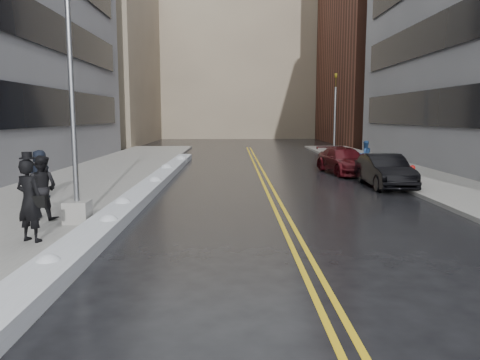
{
  "coord_description": "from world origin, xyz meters",
  "views": [
    {
      "loc": [
        0.96,
        -10.64,
        3.06
      ],
      "look_at": [
        1.16,
        2.15,
        1.3
      ],
      "focal_mm": 35.0,
      "sensor_mm": 36.0,
      "label": 1
    }
  ],
  "objects_px": {
    "lamppost": "(74,136)",
    "fire_hydrant": "(412,172)",
    "pedestrian_b": "(42,188)",
    "pedestrian_east": "(365,155)",
    "traffic_signal": "(335,111)",
    "pedestrian_c": "(40,174)",
    "pedestrian_fedora": "(30,201)",
    "car_maroon": "(344,161)",
    "car_black": "(385,171)"
  },
  "relations": [
    {
      "from": "car_maroon",
      "to": "car_black",
      "type": "bearing_deg",
      "value": -90.67
    },
    {
      "from": "pedestrian_fedora",
      "to": "pedestrian_c",
      "type": "distance_m",
      "value": 6.16
    },
    {
      "from": "lamppost",
      "to": "car_maroon",
      "type": "height_order",
      "value": "lamppost"
    },
    {
      "from": "pedestrian_b",
      "to": "car_black",
      "type": "height_order",
      "value": "pedestrian_b"
    },
    {
      "from": "pedestrian_fedora",
      "to": "pedestrian_c",
      "type": "height_order",
      "value": "pedestrian_fedora"
    },
    {
      "from": "traffic_signal",
      "to": "pedestrian_b",
      "type": "height_order",
      "value": "traffic_signal"
    },
    {
      "from": "pedestrian_b",
      "to": "fire_hydrant",
      "type": "bearing_deg",
      "value": -140.45
    },
    {
      "from": "pedestrian_east",
      "to": "car_black",
      "type": "relative_size",
      "value": 0.36
    },
    {
      "from": "fire_hydrant",
      "to": "pedestrian_c",
      "type": "xyz_separation_m",
      "value": [
        -14.85,
        -4.15,
        0.46
      ]
    },
    {
      "from": "pedestrian_c",
      "to": "car_black",
      "type": "distance_m",
      "value": 13.77
    },
    {
      "from": "lamppost",
      "to": "pedestrian_east",
      "type": "distance_m",
      "value": 17.24
    },
    {
      "from": "fire_hydrant",
      "to": "lamppost",
      "type": "bearing_deg",
      "value": -146.96
    },
    {
      "from": "lamppost",
      "to": "traffic_signal",
      "type": "bearing_deg",
      "value": 61.79
    },
    {
      "from": "pedestrian_fedora",
      "to": "traffic_signal",
      "type": "bearing_deg",
      "value": -95.32
    },
    {
      "from": "traffic_signal",
      "to": "pedestrian_fedora",
      "type": "xyz_separation_m",
      "value": [
        -12.24,
        -23.93,
        -2.29
      ]
    },
    {
      "from": "pedestrian_east",
      "to": "pedestrian_b",
      "type": "bearing_deg",
      "value": 34.42
    },
    {
      "from": "pedestrian_fedora",
      "to": "car_maroon",
      "type": "xyz_separation_m",
      "value": [
        10.64,
        13.98,
        -0.43
      ]
    },
    {
      "from": "pedestrian_b",
      "to": "pedestrian_c",
      "type": "distance_m",
      "value": 3.71
    },
    {
      "from": "lamppost",
      "to": "fire_hydrant",
      "type": "relative_size",
      "value": 10.45
    },
    {
      "from": "pedestrian_fedora",
      "to": "car_maroon",
      "type": "height_order",
      "value": "pedestrian_fedora"
    },
    {
      "from": "pedestrian_c",
      "to": "car_black",
      "type": "xyz_separation_m",
      "value": [
        13.35,
        3.37,
        -0.3
      ]
    },
    {
      "from": "lamppost",
      "to": "car_maroon",
      "type": "bearing_deg",
      "value": 49.75
    },
    {
      "from": "pedestrian_c",
      "to": "car_black",
      "type": "bearing_deg",
      "value": -149.58
    },
    {
      "from": "car_black",
      "to": "traffic_signal",
      "type": "bearing_deg",
      "value": 85.77
    },
    {
      "from": "pedestrian_c",
      "to": "pedestrian_east",
      "type": "bearing_deg",
      "value": -131.43
    },
    {
      "from": "fire_hydrant",
      "to": "traffic_signal",
      "type": "distance_m",
      "value": 14.3
    },
    {
      "from": "pedestrian_fedora",
      "to": "pedestrian_b",
      "type": "relative_size",
      "value": 1.06
    },
    {
      "from": "fire_hydrant",
      "to": "pedestrian_c",
      "type": "relative_size",
      "value": 0.42
    },
    {
      "from": "pedestrian_c",
      "to": "car_maroon",
      "type": "bearing_deg",
      "value": -131.03
    },
    {
      "from": "car_black",
      "to": "pedestrian_c",
      "type": "bearing_deg",
      "value": -166.18
    },
    {
      "from": "traffic_signal",
      "to": "pedestrian_c",
      "type": "distance_m",
      "value": 23.26
    },
    {
      "from": "lamppost",
      "to": "fire_hydrant",
      "type": "bearing_deg",
      "value": 33.04
    },
    {
      "from": "pedestrian_b",
      "to": "pedestrian_east",
      "type": "xyz_separation_m",
      "value": [
        12.61,
        12.31,
        -0.12
      ]
    },
    {
      "from": "traffic_signal",
      "to": "pedestrian_fedora",
      "type": "bearing_deg",
      "value": -117.09
    },
    {
      "from": "pedestrian_c",
      "to": "pedestrian_b",
      "type": "bearing_deg",
      "value": 129.1
    },
    {
      "from": "lamppost",
      "to": "pedestrian_b",
      "type": "distance_m",
      "value": 1.89
    },
    {
      "from": "fire_hydrant",
      "to": "pedestrian_east",
      "type": "bearing_deg",
      "value": 99.57
    },
    {
      "from": "pedestrian_b",
      "to": "traffic_signal",
      "type": "bearing_deg",
      "value": -110.79
    },
    {
      "from": "pedestrian_c",
      "to": "pedestrian_east",
      "type": "xyz_separation_m",
      "value": [
        14.05,
        8.89,
        -0.08
      ]
    },
    {
      "from": "fire_hydrant",
      "to": "pedestrian_b",
      "type": "height_order",
      "value": "pedestrian_b"
    },
    {
      "from": "lamppost",
      "to": "pedestrian_east",
      "type": "xyz_separation_m",
      "value": [
        11.5,
        12.75,
        -1.6
      ]
    },
    {
      "from": "lamppost",
      "to": "pedestrian_b",
      "type": "relative_size",
      "value": 4.2
    },
    {
      "from": "pedestrian_b",
      "to": "car_black",
      "type": "relative_size",
      "value": 0.42
    },
    {
      "from": "traffic_signal",
      "to": "pedestrian_east",
      "type": "xyz_separation_m",
      "value": [
        -0.3,
        -9.25,
        -2.47
      ]
    },
    {
      "from": "pedestrian_c",
      "to": "lamppost",
      "type": "bearing_deg",
      "value": 139.72
    },
    {
      "from": "traffic_signal",
      "to": "pedestrian_east",
      "type": "bearing_deg",
      "value": -91.86
    },
    {
      "from": "traffic_signal",
      "to": "pedestrian_c",
      "type": "xyz_separation_m",
      "value": [
        -14.35,
        -18.15,
        -2.39
      ]
    },
    {
      "from": "lamppost",
      "to": "fire_hydrant",
      "type": "xyz_separation_m",
      "value": [
        12.3,
        8.0,
        -1.98
      ]
    },
    {
      "from": "pedestrian_fedora",
      "to": "lamppost",
      "type": "bearing_deg",
      "value": -81.03
    },
    {
      "from": "pedestrian_fedora",
      "to": "car_black",
      "type": "xyz_separation_m",
      "value": [
        11.24,
        9.16,
        -0.4
      ]
    }
  ]
}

